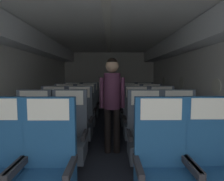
% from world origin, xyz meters
% --- Properties ---
extents(ground, '(3.75, 7.56, 0.02)m').
position_xyz_m(ground, '(0.00, 3.58, -0.01)').
color(ground, '#2D3342').
extents(fuselage_shell, '(3.63, 7.21, 2.28)m').
position_xyz_m(fuselage_shell, '(0.00, 3.85, 1.66)').
color(fuselage_shell, silver).
rests_on(fuselage_shell, ground).
extents(seat_a_left_aisle, '(0.51, 0.46, 1.14)m').
position_xyz_m(seat_a_left_aisle, '(-0.52, 1.55, 0.48)').
color(seat_a_left_aisle, '#38383D').
rests_on(seat_a_left_aisle, ground).
extents(seat_a_right_aisle, '(0.51, 0.46, 1.14)m').
position_xyz_m(seat_a_right_aisle, '(0.99, 1.57, 0.48)').
color(seat_a_right_aisle, '#38383D').
rests_on(seat_a_right_aisle, ground).
extents(seat_a_right_window, '(0.51, 0.46, 1.14)m').
position_xyz_m(seat_a_right_window, '(0.52, 1.55, 0.48)').
color(seat_a_right_window, '#38383D').
rests_on(seat_a_right_window, ground).
extents(seat_b_left_window, '(0.51, 0.46, 1.14)m').
position_xyz_m(seat_b_left_window, '(-1.00, 2.40, 0.48)').
color(seat_b_left_window, '#38383D').
rests_on(seat_b_left_window, ground).
extents(seat_b_left_aisle, '(0.51, 0.46, 1.14)m').
position_xyz_m(seat_b_left_aisle, '(-0.52, 2.41, 0.48)').
color(seat_b_left_aisle, '#38383D').
rests_on(seat_b_left_aisle, ground).
extents(seat_b_right_aisle, '(0.51, 0.46, 1.14)m').
position_xyz_m(seat_b_right_aisle, '(1.00, 2.41, 0.48)').
color(seat_b_right_aisle, '#38383D').
rests_on(seat_b_right_aisle, ground).
extents(seat_b_right_window, '(0.51, 0.46, 1.14)m').
position_xyz_m(seat_b_right_window, '(0.53, 2.40, 0.48)').
color(seat_b_right_window, '#38383D').
rests_on(seat_b_right_window, ground).
extents(seat_c_left_window, '(0.51, 0.46, 1.14)m').
position_xyz_m(seat_c_left_window, '(-1.00, 3.27, 0.48)').
color(seat_c_left_window, '#38383D').
rests_on(seat_c_left_window, ground).
extents(seat_c_left_aisle, '(0.51, 0.46, 1.14)m').
position_xyz_m(seat_c_left_aisle, '(-0.52, 3.25, 0.48)').
color(seat_c_left_aisle, '#38383D').
rests_on(seat_c_left_aisle, ground).
extents(seat_c_right_aisle, '(0.51, 0.46, 1.14)m').
position_xyz_m(seat_c_right_aisle, '(1.01, 3.27, 0.48)').
color(seat_c_right_aisle, '#38383D').
rests_on(seat_c_right_aisle, ground).
extents(seat_c_right_window, '(0.51, 0.46, 1.14)m').
position_xyz_m(seat_c_right_window, '(0.53, 3.27, 0.48)').
color(seat_c_right_window, '#38383D').
rests_on(seat_c_right_window, ground).
extents(seat_d_left_window, '(0.51, 0.46, 1.14)m').
position_xyz_m(seat_d_left_window, '(-1.00, 4.10, 0.48)').
color(seat_d_left_window, '#38383D').
rests_on(seat_d_left_window, ground).
extents(seat_d_left_aisle, '(0.51, 0.46, 1.14)m').
position_xyz_m(seat_d_left_aisle, '(-0.53, 4.12, 0.48)').
color(seat_d_left_aisle, '#38383D').
rests_on(seat_d_left_aisle, ground).
extents(seat_d_right_aisle, '(0.51, 0.46, 1.14)m').
position_xyz_m(seat_d_right_aisle, '(1.01, 4.12, 0.48)').
color(seat_d_right_aisle, '#38383D').
rests_on(seat_d_right_aisle, ground).
extents(seat_d_right_window, '(0.51, 0.46, 1.14)m').
position_xyz_m(seat_d_right_window, '(0.53, 4.11, 0.48)').
color(seat_d_right_window, '#38383D').
rests_on(seat_d_right_window, ground).
extents(seat_e_left_window, '(0.51, 0.46, 1.14)m').
position_xyz_m(seat_e_left_window, '(-1.00, 4.96, 0.48)').
color(seat_e_left_window, '#38383D').
rests_on(seat_e_left_window, ground).
extents(seat_e_left_aisle, '(0.51, 0.46, 1.14)m').
position_xyz_m(seat_e_left_aisle, '(-0.52, 4.96, 0.48)').
color(seat_e_left_aisle, '#38383D').
rests_on(seat_e_left_aisle, ground).
extents(seat_e_right_aisle, '(0.51, 0.46, 1.14)m').
position_xyz_m(seat_e_right_aisle, '(1.00, 4.97, 0.48)').
color(seat_e_right_aisle, '#38383D').
rests_on(seat_e_right_aisle, ground).
extents(seat_e_right_window, '(0.51, 0.46, 1.14)m').
position_xyz_m(seat_e_right_window, '(0.53, 4.97, 0.48)').
color(seat_e_right_window, '#38383D').
rests_on(seat_e_right_window, ground).
extents(flight_attendant, '(0.43, 0.28, 1.64)m').
position_xyz_m(flight_attendant, '(0.08, 3.08, 1.01)').
color(flight_attendant, black).
rests_on(flight_attendant, ground).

